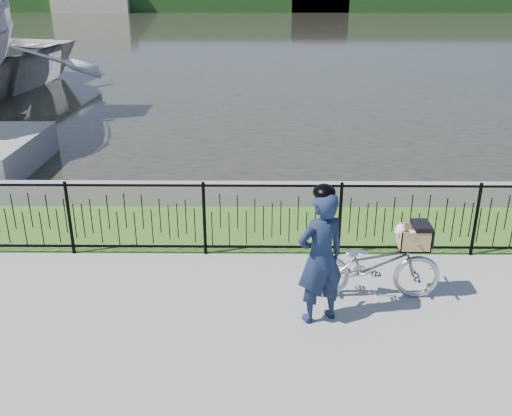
{
  "coord_description": "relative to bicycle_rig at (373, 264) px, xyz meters",
  "views": [
    {
      "loc": [
        -0.17,
        -6.1,
        3.94
      ],
      "look_at": [
        -0.23,
        1.0,
        1.0
      ],
      "focal_mm": 40.0,
      "sensor_mm": 36.0,
      "label": 1
    }
  ],
  "objects": [
    {
      "name": "ground",
      "position": [
        -1.28,
        -0.4,
        -0.48
      ],
      "size": [
        120.0,
        120.0,
        0.0
      ],
      "primitive_type": "plane",
      "color": "gray",
      "rests_on": "ground"
    },
    {
      "name": "grass_strip",
      "position": [
        -1.28,
        2.2,
        -0.47
      ],
      "size": [
        60.0,
        2.0,
        0.01
      ],
      "primitive_type": "cube",
      "color": "#37641F",
      "rests_on": "ground"
    },
    {
      "name": "water",
      "position": [
        -1.28,
        32.6,
        -0.48
      ],
      "size": [
        120.0,
        120.0,
        0.0
      ],
      "primitive_type": "plane",
      "color": "#28271F",
      "rests_on": "ground"
    },
    {
      "name": "quay_wall",
      "position": [
        -1.28,
        3.2,
        -0.28
      ],
      "size": [
        60.0,
        0.3,
        0.4
      ],
      "primitive_type": "cube",
      "color": "gray",
      "rests_on": "ground"
    },
    {
      "name": "fence",
      "position": [
        -1.28,
        1.2,
        0.1
      ],
      "size": [
        14.0,
        0.06,
        1.15
      ],
      "primitive_type": null,
      "color": "black",
      "rests_on": "ground"
    },
    {
      "name": "bicycle_rig",
      "position": [
        0.0,
        0.0,
        0.0
      ],
      "size": [
        1.77,
        0.62,
        1.07
      ],
      "color": "#A6AAB2",
      "rests_on": "ground"
    },
    {
      "name": "cyclist",
      "position": [
        -0.74,
        -0.53,
        0.38
      ],
      "size": [
        0.72,
        0.62,
        1.74
      ],
      "color": "#16203C",
      "rests_on": "ground"
    }
  ]
}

